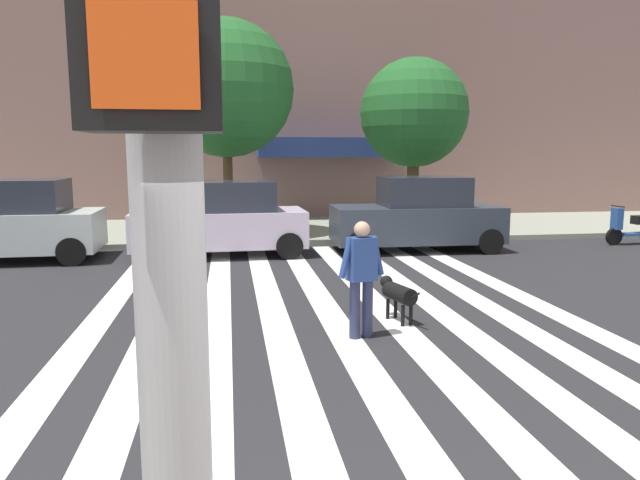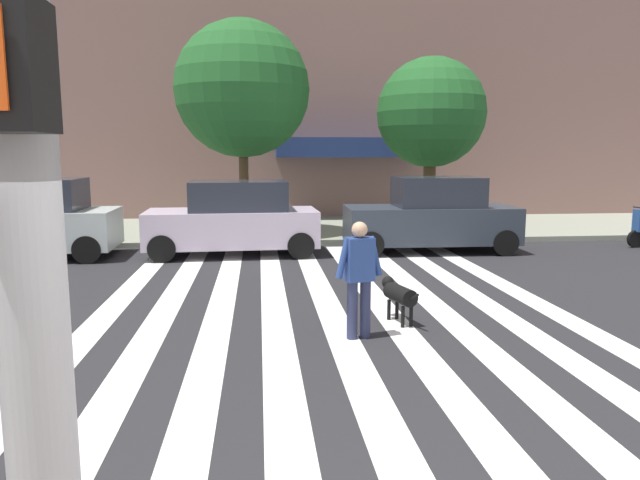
% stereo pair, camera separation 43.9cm
% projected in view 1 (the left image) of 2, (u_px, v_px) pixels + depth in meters
% --- Properties ---
extents(ground_plane, '(160.00, 160.00, 0.00)m').
position_uv_depth(ground_plane, '(298.00, 316.00, 9.25)').
color(ground_plane, '#232326').
extents(sidewalk_far, '(80.00, 6.00, 0.15)m').
position_uv_depth(sidewalk_far, '(262.00, 230.00, 19.07)').
color(sidewalk_far, gray).
rests_on(sidewalk_far, ground_plane).
extents(crosswalk_stripes, '(7.65, 13.53, 0.01)m').
position_uv_depth(crosswalk_stripes, '(331.00, 315.00, 9.33)').
color(crosswalk_stripes, silver).
rests_on(crosswalk_stripes, ground_plane).
extents(parked_car_near_curb, '(4.33, 2.06, 1.94)m').
position_uv_depth(parked_car_near_curb, '(7.00, 222.00, 13.81)').
color(parked_car_near_curb, '#B4C1BD').
rests_on(parked_car_near_curb, ground_plane).
extents(parked_car_behind_first, '(4.30, 2.04, 1.86)m').
position_uv_depth(parked_car_behind_first, '(221.00, 220.00, 14.58)').
color(parked_car_behind_first, '#BFB0C5').
rests_on(parked_car_behind_first, ground_plane).
extents(parked_car_third_in_line, '(4.40, 1.94, 1.94)m').
position_uv_depth(parked_car_third_in_line, '(418.00, 216.00, 15.35)').
color(parked_car_third_in_line, '#2E3640').
rests_on(parked_car_third_in_line, ground_plane).
extents(parked_scooter, '(1.63, 0.50, 1.11)m').
position_uv_depth(parked_scooter, '(632.00, 228.00, 16.43)').
color(parked_scooter, black).
rests_on(parked_scooter, ground_plane).
extents(street_tree_nearest, '(3.94, 3.94, 6.21)m').
position_uv_depth(street_tree_nearest, '(226.00, 89.00, 16.86)').
color(street_tree_nearest, '#4C3823').
rests_on(street_tree_nearest, sidewalk_far).
extents(street_tree_middle, '(3.31, 3.31, 5.27)m').
position_uv_depth(street_tree_middle, '(414.00, 114.00, 17.84)').
color(street_tree_middle, '#4C3823').
rests_on(street_tree_middle, sidewalk_far).
extents(pedestrian_dog_walker, '(0.70, 0.33, 1.64)m').
position_uv_depth(pedestrian_dog_walker, '(362.00, 273.00, 8.06)').
color(pedestrian_dog_walker, '#282D4C').
rests_on(pedestrian_dog_walker, ground_plane).
extents(dog_on_leash, '(0.43, 1.01, 0.65)m').
position_uv_depth(dog_on_leash, '(398.00, 293.00, 8.92)').
color(dog_on_leash, black).
rests_on(dog_on_leash, ground_plane).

